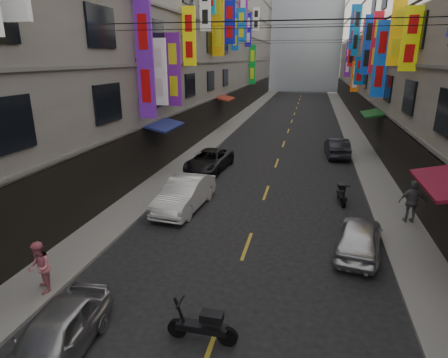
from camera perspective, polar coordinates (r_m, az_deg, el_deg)
The scene contains 18 objects.
sidewalk_left at distance 37.94m, azimuth 0.62°, elevation 7.81°, with size 2.00×90.00×0.12m, color slate.
sidewalk_right at distance 37.31m, azimuth 19.06°, elevation 6.65°, with size 2.00×90.00×0.12m, color slate.
building_row_left at distance 39.17m, azimuth -8.58°, elevation 21.78°, with size 10.14×90.00×19.00m.
building_row_right at distance 37.93m, azimuth 30.18°, elevation 19.84°, with size 10.14×90.00×19.00m.
haze_block at distance 86.61m, azimuth 12.44°, elevation 20.37°, with size 18.00×8.00×22.00m, color #A7AFBA.
shop_signage at distance 29.47m, azimuth 9.15°, elevation 22.44°, with size 14.00×55.00×12.14m.
street_awnings at distance 21.08m, azimuth 3.93°, elevation 7.69°, with size 13.99×35.20×0.41m.
overhead_cables at distance 24.65m, azimuth 8.99°, elevation 22.54°, with size 14.00×38.04×1.24m.
lane_markings at distance 34.21m, azimuth 9.45°, elevation 6.35°, with size 0.12×80.20×0.01m.
scooter_crossing at distance 9.92m, azimuth -3.17°, elevation -21.48°, with size 1.80×0.50×1.14m.
scooter_far_right at distance 19.10m, azimuth 17.50°, elevation -2.17°, with size 0.51×1.80×1.14m.
car_left_near at distance 10.16m, azimuth -24.38°, elevation -20.98°, with size 1.45×3.61×1.23m, color #B0B1B5.
car_left_mid at distance 17.47m, azimuth -6.03°, elevation -2.25°, with size 1.56×4.47×1.47m, color white.
car_left_far at distance 23.47m, azimuth -2.27°, elevation 2.86°, with size 2.10×4.56×1.27m, color black.
car_right_mid at distance 14.40m, azimuth 19.90°, elevation -8.25°, with size 1.51×3.76×1.28m, color silver.
car_right_far at distance 27.92m, azimuth 16.84°, elevation 4.62°, with size 1.41×4.06×1.34m, color #23232A.
pedestrian_lfar at distance 12.43m, azimuth -26.28°, elevation -12.01°, with size 0.78×0.53×1.60m, color pink.
pedestrian_rfar at distance 17.46m, azimuth 26.75°, elevation -3.12°, with size 1.07×0.61×1.83m, color slate.
Camera 1 is at (1.99, 5.51, 6.74)m, focal length 30.00 mm.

